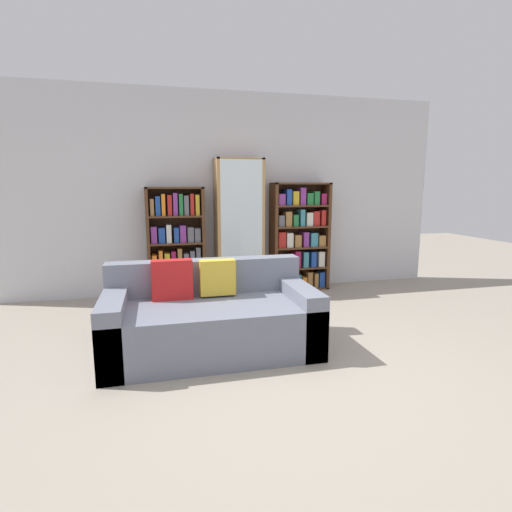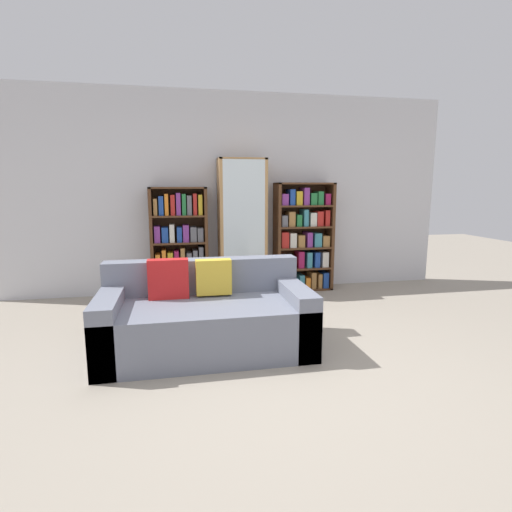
{
  "view_description": "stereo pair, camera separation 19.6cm",
  "coord_description": "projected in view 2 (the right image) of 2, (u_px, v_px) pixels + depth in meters",
  "views": [
    {
      "loc": [
        -0.95,
        -2.77,
        1.44
      ],
      "look_at": [
        0.12,
        1.53,
        0.67
      ],
      "focal_mm": 28.0,
      "sensor_mm": 36.0,
      "label": 1
    },
    {
      "loc": [
        -0.76,
        -2.81,
        1.44
      ],
      "look_at": [
        0.12,
        1.53,
        0.67
      ],
      "focal_mm": 28.0,
      "sensor_mm": 36.0,
      "label": 2
    }
  ],
  "objects": [
    {
      "name": "bookshelf_left",
      "position": [
        179.0,
        244.0,
        5.27
      ],
      "size": [
        0.74,
        0.32,
        1.44
      ],
      "color": "#4C2D19",
      "rests_on": "ground"
    },
    {
      "name": "wall_back",
      "position": [
        231.0,
        194.0,
        5.5
      ],
      "size": [
        6.16,
        0.06,
        2.7
      ],
      "color": "silver",
      "rests_on": "ground"
    },
    {
      "name": "couch",
      "position": [
        205.0,
        318.0,
        3.56
      ],
      "size": [
        1.81,
        0.94,
        0.8
      ],
      "color": "slate",
      "rests_on": "ground"
    },
    {
      "name": "display_cabinet",
      "position": [
        242.0,
        227.0,
        5.38
      ],
      "size": [
        0.63,
        0.36,
        1.81
      ],
      "color": "#AD7F4C",
      "rests_on": "ground"
    },
    {
      "name": "ground_plane",
      "position": [
        280.0,
        374.0,
        3.11
      ],
      "size": [
        16.0,
        16.0,
        0.0
      ],
      "primitive_type": "plane",
      "color": "gray"
    },
    {
      "name": "bookshelf_right",
      "position": [
        303.0,
        238.0,
        5.6
      ],
      "size": [
        0.81,
        0.32,
        1.5
      ],
      "color": "#4C2D19",
      "rests_on": "ground"
    },
    {
      "name": "wine_bottle",
      "position": [
        276.0,
        289.0,
        5.14
      ],
      "size": [
        0.08,
        0.08,
        0.35
      ],
      "color": "#192333",
      "rests_on": "ground"
    }
  ]
}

